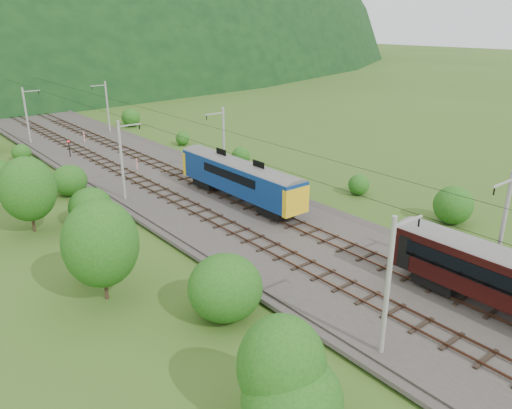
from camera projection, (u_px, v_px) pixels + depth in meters
ground at (443, 316)px, 31.13m from camera, size 600.00×600.00×0.00m
railbed at (326, 258)px, 38.36m from camera, size 14.00×220.00×0.30m
track_left at (303, 265)px, 36.86m from camera, size 2.40×220.00×0.27m
track_right at (347, 247)px, 39.70m from camera, size 2.40×220.00×0.27m
catenary_left at (122, 159)px, 49.24m from camera, size 2.54×192.28×8.00m
catenary_right at (223, 141)px, 56.47m from camera, size 2.54×192.28×8.00m
overhead_wires at (330, 172)px, 35.93m from camera, size 4.83×198.00×0.03m
hazard_post_near at (137, 164)px, 60.09m from camera, size 0.15×0.15×1.44m
hazard_post_far at (84, 137)px, 73.89m from camera, size 0.17×0.17×1.60m
signal at (69, 147)px, 65.85m from camera, size 0.24×0.24×2.16m
vegetation_left at (98, 235)px, 36.32m from camera, size 12.13×145.59×6.96m
vegetation_right at (412, 206)px, 45.78m from camera, size 7.73×112.16×3.15m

